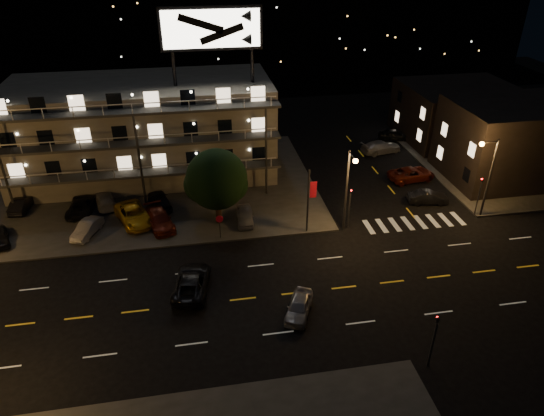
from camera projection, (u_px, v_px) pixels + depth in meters
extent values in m
plane|color=black|center=(269.00, 296.00, 37.22)|extent=(140.00, 140.00, 0.00)
cube|color=#32322F|center=(110.00, 190.00, 52.17)|extent=(44.00, 24.00, 0.15)
cube|color=#32322F|center=(485.00, 161.00, 58.73)|extent=(16.00, 24.00, 0.15)
cube|color=gray|center=(144.00, 132.00, 53.72)|extent=(28.00, 12.00, 10.00)
cube|color=gray|center=(137.00, 85.00, 51.10)|extent=(28.00, 12.00, 0.50)
cube|color=#32322F|center=(143.00, 173.00, 48.75)|extent=(28.00, 1.80, 0.25)
cube|color=#32322F|center=(138.00, 144.00, 47.16)|extent=(28.00, 1.80, 0.25)
cube|color=#32322F|center=(134.00, 112.00, 45.56)|extent=(28.00, 1.80, 0.25)
cylinder|color=black|center=(174.00, 68.00, 48.99)|extent=(0.36, 0.36, 3.50)
cylinder|color=black|center=(252.00, 65.00, 50.19)|extent=(0.36, 0.36, 3.50)
cube|color=black|center=(211.00, 28.00, 47.72)|extent=(10.20, 0.50, 4.20)
cube|color=white|center=(211.00, 29.00, 47.46)|extent=(9.60, 0.06, 3.60)
cube|color=black|center=(513.00, 141.00, 53.23)|extent=(14.00, 10.00, 8.50)
cube|color=black|center=(457.00, 113.00, 63.85)|extent=(14.00, 12.00, 7.00)
cube|color=black|center=(207.00, 6.00, 90.99)|extent=(120.00, 20.00, 24.00)
cylinder|color=#2D2D30|center=(346.00, 191.00, 43.57)|extent=(0.20, 0.20, 8.00)
cylinder|color=#2D2D30|center=(353.00, 156.00, 40.99)|extent=(0.12, 1.80, 0.12)
sphere|color=orange|center=(356.00, 161.00, 40.36)|extent=(0.44, 0.44, 0.44)
cylinder|color=#2D2D30|center=(489.00, 179.00, 45.66)|extent=(0.20, 0.20, 8.00)
cylinder|color=#2D2D30|center=(490.00, 142.00, 43.65)|extent=(1.80, 0.12, 0.12)
sphere|color=orange|center=(482.00, 144.00, 43.58)|extent=(0.44, 0.44, 0.44)
cylinder|color=#2D2D30|center=(349.00, 211.00, 44.92)|extent=(0.14, 0.14, 3.60)
imported|color=black|center=(351.00, 189.00, 43.77)|extent=(0.20, 0.16, 1.00)
sphere|color=#FF0C0C|center=(351.00, 191.00, 43.72)|extent=(0.14, 0.14, 0.14)
cylinder|color=#2D2D30|center=(432.00, 345.00, 30.40)|extent=(0.14, 0.14, 3.60)
imported|color=black|center=(439.00, 318.00, 29.25)|extent=(0.20, 0.16, 1.00)
sphere|color=#FF0C0C|center=(437.00, 317.00, 29.41)|extent=(0.14, 0.14, 0.14)
cylinder|color=#2D2D30|center=(478.00, 199.00, 46.85)|extent=(0.14, 0.14, 3.60)
imported|color=black|center=(483.00, 178.00, 45.71)|extent=(0.16, 0.20, 1.00)
sphere|color=#FF0C0C|center=(482.00, 179.00, 45.74)|extent=(0.14, 0.14, 0.14)
cylinder|color=#2D2D30|center=(308.00, 202.00, 43.54)|extent=(0.16, 0.16, 6.40)
cube|color=red|center=(313.00, 190.00, 43.00)|extent=(0.60, 0.04, 1.60)
cylinder|color=#2D2D30|center=(220.00, 229.00, 43.56)|extent=(0.08, 0.08, 2.20)
cylinder|color=red|center=(219.00, 219.00, 43.00)|extent=(0.91, 0.04, 0.91)
cylinder|color=black|center=(219.00, 210.00, 45.72)|extent=(0.54, 0.54, 2.61)
sphere|color=black|center=(217.00, 179.00, 44.09)|extent=(5.65, 5.65, 5.65)
sphere|color=black|center=(202.00, 185.00, 44.59)|extent=(3.48, 3.48, 3.48)
sphere|color=black|center=(230.00, 185.00, 44.11)|extent=(3.26, 3.26, 3.26)
imported|color=gray|center=(87.00, 229.00, 44.15)|extent=(2.69, 4.08, 1.27)
imported|color=gold|center=(134.00, 215.00, 46.03)|extent=(4.40, 6.06, 1.53)
imported|color=#5B190D|center=(159.00, 219.00, 45.39)|extent=(3.39, 5.39, 1.45)
imported|color=gray|center=(245.00, 216.00, 46.09)|extent=(1.79, 3.92, 1.30)
imported|color=black|center=(22.00, 204.00, 48.10)|extent=(1.84, 4.18, 1.34)
imported|color=black|center=(82.00, 205.00, 47.76)|extent=(2.53, 5.10, 1.39)
imported|color=gray|center=(105.00, 200.00, 48.84)|extent=(2.94, 4.78, 1.29)
imported|color=black|center=(160.00, 200.00, 48.59)|extent=(2.85, 4.69, 1.49)
imported|color=#5B190D|center=(230.00, 190.00, 50.66)|extent=(1.34, 3.78, 1.24)
imported|color=black|center=(428.00, 197.00, 49.56)|extent=(4.25, 2.06, 1.34)
imported|color=#5B190D|center=(412.00, 174.00, 54.15)|extent=(5.62, 3.21, 1.48)
imported|color=gray|center=(381.00, 147.00, 60.81)|extent=(5.60, 3.21, 1.53)
imported|color=black|center=(395.00, 135.00, 64.49)|extent=(4.57, 2.63, 1.46)
imported|color=gray|center=(299.00, 306.00, 35.21)|extent=(3.07, 4.21, 1.33)
imported|color=black|center=(192.00, 282.00, 37.50)|extent=(3.41, 5.79, 1.51)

